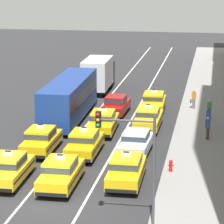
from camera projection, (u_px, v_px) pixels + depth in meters
name	position (u px, v px, depth m)	size (l,w,h in m)	color
ground_plane	(53.00, 203.00, 31.59)	(160.00, 160.00, 0.00)	#2B2B2D
lane_stripe_left_center	(98.00, 111.00, 50.98)	(0.14, 80.00, 0.01)	silver
lane_stripe_center_right	(135.00, 113.00, 50.44)	(0.14, 80.00, 0.01)	silver
sidewalk_curb	(201.00, 131.00, 44.71)	(4.00, 90.00, 0.15)	gray
taxi_left_nearest	(9.00, 168.00, 34.23)	(1.93, 4.60, 1.96)	black
taxi_left_second	(41.00, 140.00, 39.76)	(1.88, 4.58, 1.96)	black
bus_left_third	(69.00, 97.00, 47.95)	(2.80, 11.26, 3.22)	black
box_truck_left_fourth	(99.00, 73.00, 58.45)	(2.42, 7.01, 3.27)	black
taxi_center_nearest	(61.00, 172.00, 33.57)	(1.88, 4.58, 1.96)	black
taxi_center_second	(85.00, 143.00, 39.06)	(1.85, 4.57, 1.96)	black
taxi_center_third	(103.00, 121.00, 44.29)	(1.96, 4.62, 1.96)	black
sedan_center_fourth	(116.00, 105.00, 49.64)	(1.90, 4.36, 1.58)	black
taxi_right_nearest	(126.00, 169.00, 34.06)	(1.88, 4.58, 1.96)	black
sedan_right_second	(136.00, 142.00, 39.39)	(1.92, 4.36, 1.58)	black
taxi_right_third	(148.00, 118.00, 45.34)	(1.85, 4.57, 1.96)	black
taxi_right_fourth	(154.00, 102.00, 50.47)	(1.93, 4.61, 1.96)	black
pedestrian_near_crosswalk	(194.00, 99.00, 51.11)	(0.47, 0.24, 1.63)	slate
pedestrian_mid_block	(209.00, 109.00, 47.42)	(0.36, 0.24, 1.65)	#473828
pedestrian_by_storefront	(208.00, 119.00, 44.38)	(0.36, 0.24, 1.75)	slate
pedestrian_trailing	(208.00, 128.00, 42.23)	(0.36, 0.24, 1.62)	#473828
fire_hydrant	(171.00, 165.00, 35.80)	(0.36, 0.22, 0.73)	red
traffic_light_pole	(133.00, 150.00, 27.85)	(2.87, 0.33, 5.58)	#47474C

